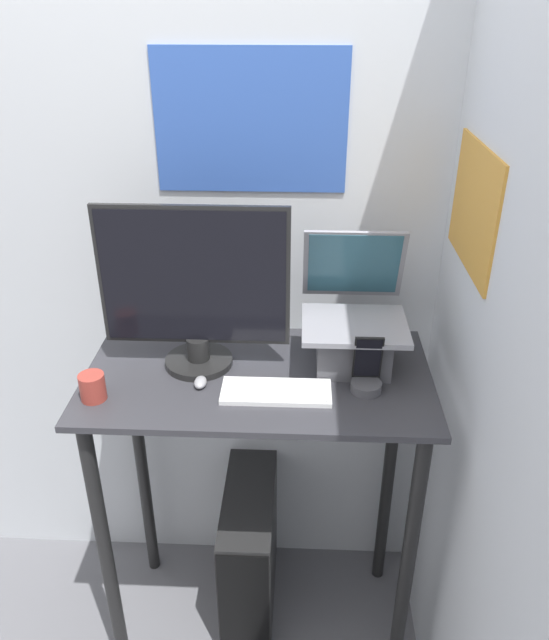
{
  "coord_description": "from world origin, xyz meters",
  "views": [
    {
      "loc": [
        0.12,
        -1.26,
        2.11
      ],
      "look_at": [
        0.05,
        0.28,
        1.28
      ],
      "focal_mm": 35.0,
      "sensor_mm": 36.0,
      "label": 1
    }
  ],
  "objects_px": {
    "laptop": "(353,333)",
    "cell_phone": "(367,377)",
    "mouse": "(200,382)",
    "computer_tower": "(250,549)",
    "keyboard": "(276,391)",
    "monitor": "(195,294)"
  },
  "relations": [
    {
      "from": "cell_phone",
      "to": "monitor",
      "type": "bearing_deg",
      "value": 166.75
    },
    {
      "from": "laptop",
      "to": "cell_phone",
      "type": "distance_m",
      "value": 0.16
    },
    {
      "from": "laptop",
      "to": "monitor",
      "type": "distance_m",
      "value": 0.48
    },
    {
      "from": "laptop",
      "to": "mouse",
      "type": "distance_m",
      "value": 0.47
    },
    {
      "from": "cell_phone",
      "to": "laptop",
      "type": "bearing_deg",
      "value": 102.62
    },
    {
      "from": "laptop",
      "to": "mouse",
      "type": "height_order",
      "value": "laptop"
    },
    {
      "from": "laptop",
      "to": "keyboard",
      "type": "relative_size",
      "value": 1.25
    },
    {
      "from": "cell_phone",
      "to": "computer_tower",
      "type": "bearing_deg",
      "value": 155.79
    },
    {
      "from": "keyboard",
      "to": "mouse",
      "type": "relative_size",
      "value": 5.38
    },
    {
      "from": "mouse",
      "to": "keyboard",
      "type": "bearing_deg",
      "value": -7.53
    },
    {
      "from": "mouse",
      "to": "computer_tower",
      "type": "distance_m",
      "value": 0.87
    },
    {
      "from": "mouse",
      "to": "computer_tower",
      "type": "height_order",
      "value": "mouse"
    },
    {
      "from": "cell_phone",
      "to": "computer_tower",
      "type": "xyz_separation_m",
      "value": [
        -0.36,
        0.16,
        -0.88
      ]
    },
    {
      "from": "monitor",
      "to": "keyboard",
      "type": "distance_m",
      "value": 0.36
    },
    {
      "from": "laptop",
      "to": "computer_tower",
      "type": "xyz_separation_m",
      "value": [
        -0.33,
        0.02,
        -0.94
      ]
    },
    {
      "from": "computer_tower",
      "to": "monitor",
      "type": "bearing_deg",
      "value": -161.43
    },
    {
      "from": "monitor",
      "to": "keyboard",
      "type": "xyz_separation_m",
      "value": [
        0.24,
        -0.15,
        -0.23
      ]
    },
    {
      "from": "cell_phone",
      "to": "keyboard",
      "type": "bearing_deg",
      "value": -172.6
    },
    {
      "from": "keyboard",
      "to": "cell_phone",
      "type": "relative_size",
      "value": 1.78
    },
    {
      "from": "laptop",
      "to": "computer_tower",
      "type": "distance_m",
      "value": 1.0
    },
    {
      "from": "mouse",
      "to": "cell_phone",
      "type": "xyz_separation_m",
      "value": [
        0.47,
        0.0,
        0.03
      ]
    },
    {
      "from": "computer_tower",
      "to": "mouse",
      "type": "bearing_deg",
      "value": -124.17
    }
  ]
}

